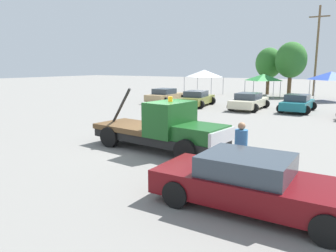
{
  "coord_description": "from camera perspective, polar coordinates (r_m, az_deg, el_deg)",
  "views": [
    {
      "loc": [
        7.38,
        -11.12,
        3.47
      ],
      "look_at": [
        0.5,
        0.0,
        1.05
      ],
      "focal_mm": 35.0,
      "sensor_mm": 36.0,
      "label": 1
    }
  ],
  "objects": [
    {
      "name": "parked_car_olive",
      "position": [
        28.57,
        5.02,
        4.77
      ],
      "size": [
        2.87,
        5.06,
        1.34
      ],
      "rotation": [
        0.0,
        0.0,
        1.71
      ],
      "color": "olive",
      "rests_on": "ground"
    },
    {
      "name": "tree_left",
      "position": [
        39.44,
        20.62,
        10.68
      ],
      "size": [
        3.39,
        3.39,
        6.06
      ],
      "color": "brown",
      "rests_on": "ground"
    },
    {
      "name": "parked_car_tan",
      "position": [
        31.27,
        -0.49,
        5.3
      ],
      "size": [
        2.47,
        4.46,
        1.34
      ],
      "rotation": [
        0.0,
        0.0,
        1.57
      ],
      "color": "tan",
      "rests_on": "ground"
    },
    {
      "name": "tow_truck",
      "position": [
        13.37,
        -0.6,
        -0.61
      ],
      "size": [
        6.21,
        2.59,
        2.51
      ],
      "rotation": [
        0.0,
        0.0,
        -0.11
      ],
      "color": "black",
      "rests_on": "ground"
    },
    {
      "name": "parked_car_teal",
      "position": [
        26.81,
        21.6,
        3.7
      ],
      "size": [
        2.4,
        4.27,
        1.34
      ],
      "rotation": [
        0.0,
        0.0,
        1.57
      ],
      "color": "#196670",
      "rests_on": "ground"
    },
    {
      "name": "tree_center",
      "position": [
        41.87,
        17.15,
        10.41
      ],
      "size": [
        3.13,
        3.13,
        5.6
      ],
      "color": "brown",
      "rests_on": "ground"
    },
    {
      "name": "person_near_truck",
      "position": [
        10.37,
        12.58,
        -3.42
      ],
      "size": [
        0.39,
        0.39,
        1.77
      ],
      "rotation": [
        0.0,
        0.0,
        4.32
      ],
      "color": "#847051",
      "rests_on": "ground"
    },
    {
      "name": "foreground_car",
      "position": [
        8.34,
        14.69,
        -9.62
      ],
      "size": [
        5.01,
        2.1,
        1.34
      ],
      "rotation": [
        0.0,
        0.0,
        -0.0
      ],
      "color": "#5B0A0F",
      "rests_on": "ground"
    },
    {
      "name": "ground_plane",
      "position": [
        13.79,
        -1.77,
        -4.1
      ],
      "size": [
        160.0,
        160.0,
        0.0
      ],
      "primitive_type": "plane",
      "color": "gray"
    },
    {
      "name": "canopy_tent_blue",
      "position": [
        36.3,
        26.54,
        7.84
      ],
      "size": [
        3.37,
        3.37,
        2.9
      ],
      "color": "#9E9EA3",
      "rests_on": "ground"
    },
    {
      "name": "parked_car_cream",
      "position": [
        27.06,
        13.91,
        4.19
      ],
      "size": [
        2.5,
        4.72,
        1.34
      ],
      "rotation": [
        0.0,
        0.0,
        1.58
      ],
      "color": "beige",
      "rests_on": "ground"
    },
    {
      "name": "canopy_tent_green",
      "position": [
        37.77,
        16.28,
        8.14
      ],
      "size": [
        3.13,
        3.13,
        2.57
      ],
      "color": "#9E9EA3",
      "rests_on": "ground"
    },
    {
      "name": "utility_pole",
      "position": [
        41.95,
        24.5,
        12.08
      ],
      "size": [
        2.2,
        0.24,
        10.11
      ],
      "color": "brown",
      "rests_on": "ground"
    },
    {
      "name": "canopy_tent_white",
      "position": [
        39.63,
        6.32,
        9.09
      ],
      "size": [
        3.54,
        3.54,
        2.98
      ],
      "color": "#9E9EA3",
      "rests_on": "ground"
    }
  ]
}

